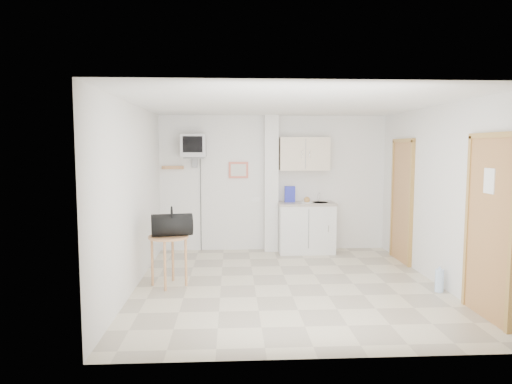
{
  "coord_description": "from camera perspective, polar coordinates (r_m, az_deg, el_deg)",
  "views": [
    {
      "loc": [
        -0.78,
        -6.19,
        1.92
      ],
      "look_at": [
        -0.41,
        0.6,
        1.25
      ],
      "focal_mm": 32.0,
      "sensor_mm": 36.0,
      "label": 1
    }
  ],
  "objects": [
    {
      "name": "water_bottle",
      "position": [
        6.64,
        21.95,
        -10.22
      ],
      "size": [
        0.11,
        0.11,
        0.34
      ],
      "color": "#B5D4FB",
      "rests_on": "ground"
    },
    {
      "name": "duffel_bag",
      "position": [
        6.38,
        -10.47,
        -4.03
      ],
      "size": [
        0.6,
        0.4,
        0.41
      ],
      "rotation": [
        0.0,
        0.0,
        0.18
      ],
      "color": "black",
      "rests_on": "round_table"
    },
    {
      "name": "kitchenette",
      "position": [
        8.38,
        6.22,
        -2.07
      ],
      "size": [
        1.03,
        0.58,
        2.1
      ],
      "color": "silver",
      "rests_on": "ground"
    },
    {
      "name": "crt_television",
      "position": [
        8.24,
        -7.8,
        5.68
      ],
      "size": [
        0.44,
        0.45,
        2.15
      ],
      "color": "slate",
      "rests_on": "ground"
    },
    {
      "name": "ground",
      "position": [
        6.53,
        3.98,
        -11.49
      ],
      "size": [
        4.5,
        4.5,
        0.0
      ],
      "primitive_type": "plane",
      "color": "beige",
      "rests_on": "ground"
    },
    {
      "name": "round_table",
      "position": [
        6.44,
        -10.86,
        -6.38
      ],
      "size": [
        0.55,
        0.55,
        0.7
      ],
      "rotation": [
        0.0,
        0.0,
        -0.09
      ],
      "color": "tan",
      "rests_on": "ground"
    },
    {
      "name": "room_envelope",
      "position": [
        6.37,
        6.12,
        2.16
      ],
      "size": [
        4.24,
        4.54,
        2.55
      ],
      "color": "white",
      "rests_on": "ground"
    }
  ]
}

